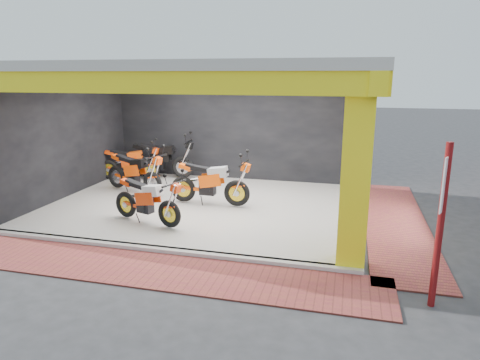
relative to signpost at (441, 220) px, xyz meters
name	(u,v)px	position (x,y,z in m)	size (l,w,h in m)	color
ground	(176,234)	(-4.97, 1.85, -1.39)	(80.00, 80.00, 0.00)	#2D2D30
showroom_floor	(205,206)	(-4.97, 3.85, -1.34)	(8.00, 6.00, 0.10)	white
showroom_ceiling	(202,68)	(-4.97, 3.85, 2.21)	(8.40, 6.40, 0.20)	beige
back_wall	(235,128)	(-4.97, 6.95, 0.36)	(8.20, 0.20, 3.50)	black
left_wall	(65,137)	(-9.07, 3.85, 0.36)	(0.20, 6.20, 3.50)	black
corner_column	(356,174)	(-1.22, 1.10, 0.36)	(0.50, 0.50, 3.50)	#FFEF15
header_beam_front	(148,82)	(-4.97, 0.85, 1.91)	(8.40, 0.30, 0.40)	#FFEF15
header_beam_right	(371,81)	(-0.97, 3.85, 1.91)	(0.30, 6.40, 0.40)	#FFEF15
floor_kerb	(156,249)	(-4.97, 0.83, -1.34)	(8.00, 0.20, 0.10)	white
paver_front	(137,268)	(-4.97, 0.05, -1.37)	(9.00, 1.40, 0.03)	brown
paver_right	(396,222)	(-0.17, 3.85, -1.37)	(1.40, 7.00, 0.03)	brown
signpost	(441,220)	(0.00, 0.00, 0.00)	(0.15, 0.34, 2.53)	maroon
moto_hero	(169,201)	(-5.13, 1.90, -0.65)	(2.08, 0.77, 1.27)	red
moto_row_a	(237,181)	(-4.08, 3.80, -0.58)	(2.30, 0.85, 1.41)	#FD530A
moto_row_b	(152,172)	(-6.65, 4.22, -0.59)	(2.26, 0.84, 1.38)	#FF4B0A
moto_row_c	(149,161)	(-7.57, 5.94, -0.65)	(2.08, 0.77, 1.27)	#EC3D09
moto_row_d	(182,157)	(-6.60, 6.35, -0.55)	(2.41, 0.89, 1.47)	black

